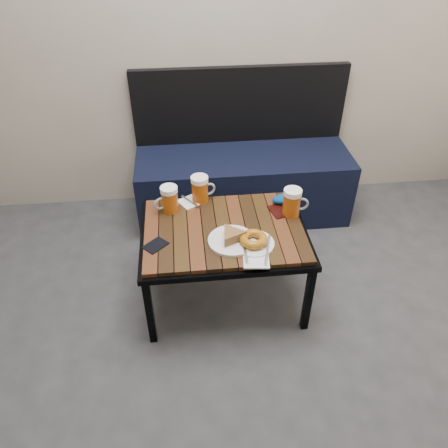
{
  "coord_description": "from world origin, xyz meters",
  "views": [
    {
      "loc": [
        -0.25,
        -0.74,
        1.83
      ],
      "look_at": [
        -0.07,
        0.97,
        0.5
      ],
      "focal_mm": 35.0,
      "sensor_mm": 36.0,
      "label": 1
    }
  ],
  "objects": [
    {
      "name": "beer_mug_left",
      "position": [
        -0.34,
        1.15,
        0.54
      ],
      "size": [
        0.14,
        0.11,
        0.14
      ],
      "rotation": [
        0.0,
        0.0,
        3.5
      ],
      "color": "#A64A0D",
      "rests_on": "cafe_table"
    },
    {
      "name": "passport_burgundy",
      "position": [
        0.23,
        1.08,
        0.47
      ],
      "size": [
        0.12,
        0.14,
        0.01
      ],
      "primitive_type": "cube",
      "rotation": [
        0.0,
        0.0,
        0.27
      ],
      "color": "black",
      "rests_on": "cafe_table"
    },
    {
      "name": "beer_mug_right",
      "position": [
        0.29,
        1.06,
        0.55
      ],
      "size": [
        0.14,
        0.09,
        0.15
      ],
      "rotation": [
        0.0,
        0.0,
        -0.06
      ],
      "color": "#A64A0D",
      "rests_on": "cafe_table"
    },
    {
      "name": "beer_mug_centre",
      "position": [
        -0.17,
        1.23,
        0.55
      ],
      "size": [
        0.14,
        0.11,
        0.15
      ],
      "rotation": [
        0.0,
        0.0,
        0.3
      ],
      "color": "#A64A0D",
      "rests_on": "cafe_table"
    },
    {
      "name": "bench",
      "position": [
        0.14,
        1.76,
        0.27
      ],
      "size": [
        1.4,
        0.5,
        0.95
      ],
      "color": "black",
      "rests_on": "ground"
    },
    {
      "name": "passport_navy",
      "position": [
        -0.41,
        0.87,
        0.47
      ],
      "size": [
        0.13,
        0.13,
        0.01
      ],
      "primitive_type": "cube",
      "rotation": [
        0.0,
        0.0,
        -0.82
      ],
      "color": "black",
      "rests_on": "cafe_table"
    },
    {
      "name": "plate_pie",
      "position": [
        -0.04,
        0.86,
        0.5
      ],
      "size": [
        0.23,
        0.23,
        0.06
      ],
      "color": "white",
      "rests_on": "cafe_table"
    },
    {
      "name": "knit_pouch",
      "position": [
        0.27,
        1.16,
        0.5
      ],
      "size": [
        0.12,
        0.09,
        0.05
      ],
      "primitive_type": "ellipsoid",
      "rotation": [
        0.0,
        0.0,
        0.12
      ],
      "color": "navy",
      "rests_on": "cafe_table"
    },
    {
      "name": "napkin_right",
      "position": [
        0.05,
        0.71,
        0.48
      ],
      "size": [
        0.13,
        0.11,
        0.01
      ],
      "rotation": [
        0.0,
        0.0,
        -0.11
      ],
      "color": "white",
      "rests_on": "cafe_table"
    },
    {
      "name": "cafe_table",
      "position": [
        -0.07,
        0.97,
        0.43
      ],
      "size": [
        0.84,
        0.62,
        0.47
      ],
      "color": "black",
      "rests_on": "ground"
    },
    {
      "name": "plate_bagel",
      "position": [
        0.06,
        0.83,
        0.49
      ],
      "size": [
        0.2,
        0.26,
        0.06
      ],
      "color": "white",
      "rests_on": "cafe_table"
    },
    {
      "name": "napkin_left",
      "position": [
        -0.23,
        1.21,
        0.48
      ],
      "size": [
        0.15,
        0.15,
        0.01
      ],
      "rotation": [
        0.0,
        0.0,
        0.56
      ],
      "color": "white",
      "rests_on": "cafe_table"
    }
  ]
}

